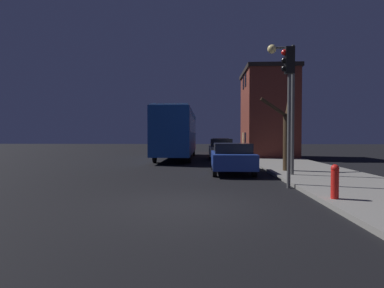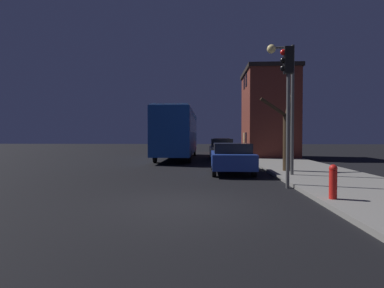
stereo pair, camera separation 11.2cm
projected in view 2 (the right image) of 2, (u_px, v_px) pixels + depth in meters
name	position (u px, v px, depth m)	size (l,w,h in m)	color
ground_plane	(185.00, 205.00, 7.78)	(120.00, 120.00, 0.00)	black
brick_building	(269.00, 113.00, 24.72)	(4.08, 5.66, 7.10)	brown
streetlamp	(285.00, 88.00, 12.70)	(1.16, 0.37, 5.54)	#4C4C4C
traffic_light	(287.00, 88.00, 10.14)	(0.43, 0.24, 4.80)	#4C4C4C
bare_tree	(286.00, 133.00, 14.31)	(1.78, 0.87, 3.67)	#382819
bus	(178.00, 130.00, 23.56)	(2.54, 11.41, 3.78)	#194793
car_near_lane	(232.00, 157.00, 14.33)	(1.90, 4.16, 1.45)	navy
car_mid_lane	(221.00, 149.00, 23.03)	(1.79, 4.37, 1.58)	beige
car_far_lane	(221.00, 145.00, 31.90)	(1.89, 4.07, 1.57)	#B21E19
fire_hydrant	(333.00, 181.00, 7.83)	(0.21, 0.21, 0.91)	red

